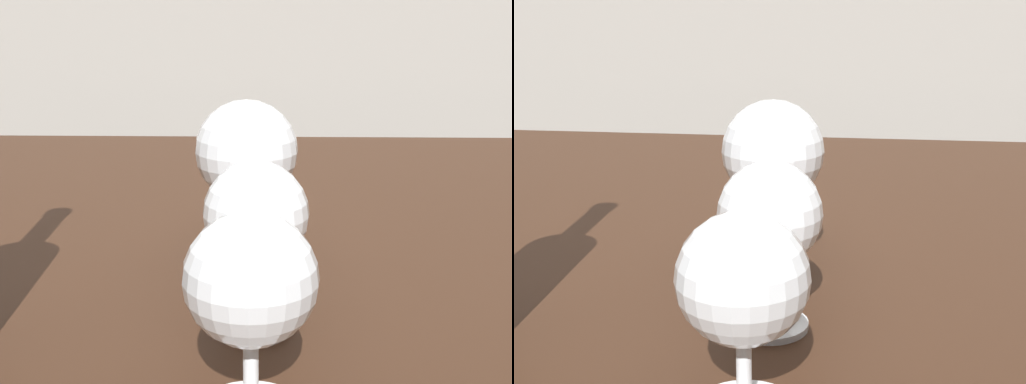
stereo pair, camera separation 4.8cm
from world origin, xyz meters
TOP-DOWN VIEW (x-y plane):
  - dining_table at (0.00, 0.00)m, footprint 1.57×1.00m
  - wine_glass_cabernet at (-0.08, -0.38)m, footprint 0.08×0.08m
  - wine_glass_amber at (-0.08, -0.26)m, footprint 0.08×0.08m
  - wine_glass_merlot at (-0.09, -0.16)m, footprint 0.09×0.09m
  - wine_glass_rose at (-0.09, -0.05)m, footprint 0.07×0.07m

SIDE VIEW (x-z plane):
  - dining_table at x=0.00m, z-range 0.29..1.01m
  - wine_glass_cabernet at x=-0.08m, z-range 0.74..0.87m
  - wine_glass_amber at x=-0.08m, z-range 0.74..0.87m
  - wine_glass_rose at x=-0.09m, z-range 0.74..0.87m
  - wine_glass_merlot at x=-0.09m, z-range 0.75..0.91m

